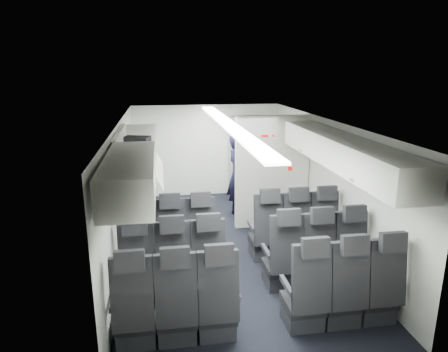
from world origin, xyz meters
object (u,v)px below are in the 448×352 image
object	(u,v)px
boarding_door	(133,174)
flight_attendant	(238,176)
seat_row_mid	(245,264)
galley_unit	(248,157)
seat_row_front	(233,237)
seat_row_rear	(262,301)
carry_on_bag	(137,144)

from	to	relation	value
boarding_door	flight_attendant	world-z (taller)	boarding_door
seat_row_mid	galley_unit	distance (m)	4.30
seat_row_front	flight_attendant	bearing A→B (deg)	77.14
seat_row_front	seat_row_rear	distance (m)	1.80
seat_row_front	flight_attendant	xyz separation A→B (m)	(0.44, 1.95, 0.46)
flight_attendant	carry_on_bag	size ratio (longest dim) A/B	4.39
seat_row_mid	boarding_door	bearing A→B (deg)	118.77
seat_row_front	flight_attendant	size ratio (longest dim) A/B	1.92
flight_attendant	carry_on_bag	world-z (taller)	carry_on_bag
boarding_door	carry_on_bag	xyz separation A→B (m)	(0.20, -1.47, 0.86)
seat_row_front	seat_row_mid	world-z (taller)	same
seat_row_front	flight_attendant	distance (m)	2.05
seat_row_front	boarding_door	world-z (taller)	boarding_door
seat_row_front	seat_row_mid	xyz separation A→B (m)	(0.00, -0.90, 0.00)
seat_row_rear	seat_row_front	bearing A→B (deg)	90.00
seat_row_front	galley_unit	bearing A→B (deg)	73.72
seat_row_front	boarding_door	xyz separation A→B (m)	(-1.64, 2.09, 0.55)
seat_row_rear	galley_unit	world-z (taller)	galley_unit
seat_row_mid	carry_on_bag	distance (m)	2.52
seat_row_mid	flight_attendant	world-z (taller)	flight_attendant
seat_row_front	seat_row_mid	distance (m)	0.90
galley_unit	flight_attendant	xyz separation A→B (m)	(-0.51, -1.31, -0.08)
flight_attendant	seat_row_rear	bearing A→B (deg)	162.04
seat_row_rear	galley_unit	size ratio (longest dim) A/B	1.75
seat_row_front	galley_unit	size ratio (longest dim) A/B	1.75
seat_row_rear	galley_unit	distance (m)	5.17
galley_unit	carry_on_bag	size ratio (longest dim) A/B	4.81
galley_unit	flight_attendant	world-z (taller)	galley_unit
carry_on_bag	flight_attendant	bearing A→B (deg)	51.98
seat_row_front	carry_on_bag	xyz separation A→B (m)	(-1.44, 0.62, 1.41)
boarding_door	flight_attendant	xyz separation A→B (m)	(2.08, -0.14, -0.09)
seat_row_rear	boarding_door	bearing A→B (deg)	112.87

